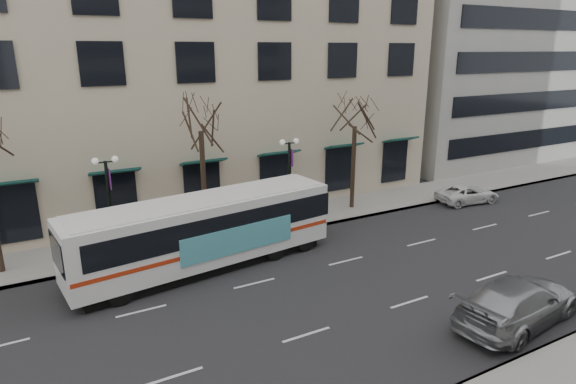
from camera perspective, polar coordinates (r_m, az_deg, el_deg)
ground at (r=20.25m, az=-1.21°, el=-13.42°), size 160.00×160.00×0.00m
sidewalk_far at (r=29.59m, az=-0.59°, el=-3.25°), size 80.00×4.00×0.15m
building_hotel at (r=37.14m, az=-20.23°, el=18.56°), size 40.00×20.00×24.00m
tree_far_mid at (r=25.88m, az=-10.39°, el=9.19°), size 3.60×3.60×8.55m
tree_far_right at (r=30.54m, az=7.99°, el=9.49°), size 3.60×3.60×8.06m
lamp_post_left at (r=25.05m, az=-20.35°, el=-1.13°), size 1.22×0.45×5.21m
lamp_post_right at (r=28.06m, az=0.17°, el=1.78°), size 1.22×0.45×5.21m
city_bus at (r=23.18m, az=-9.67°, el=-4.44°), size 13.07×4.34×3.48m
silver_car at (r=20.78m, az=25.63°, el=-11.64°), size 6.30×3.23×1.75m
white_pickup at (r=35.08m, az=20.49°, el=-0.20°), size 4.62×2.56×1.22m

